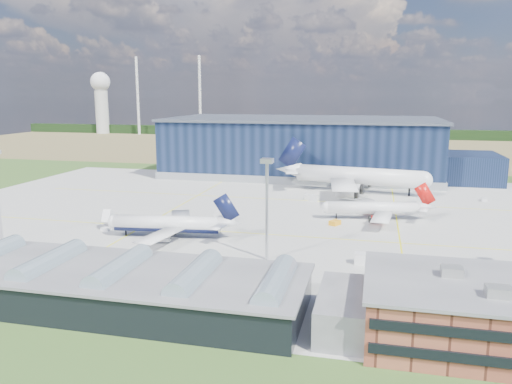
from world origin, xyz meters
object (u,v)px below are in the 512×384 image
(gse_tug_a, at_px, (151,268))
(airliner_widebody, at_px, (358,167))
(light_mast_center, at_px, (267,193))
(gse_van_b, at_px, (311,198))
(gse_van_a, at_px, (224,216))
(gse_cart_a, at_px, (484,200))
(gse_tug_b, at_px, (335,223))
(hangar, at_px, (309,149))
(car_b, at_px, (171,263))
(airliner_red, at_px, (373,201))
(gse_van_c, at_px, (366,259))
(airliner_navy, at_px, (167,216))
(car_a, at_px, (338,295))
(airstair, at_px, (111,222))

(gse_tug_a, bearing_deg, airliner_widebody, 56.46)
(light_mast_center, relative_size, gse_van_b, 4.92)
(gse_van_a, relative_size, gse_cart_a, 2.11)
(light_mast_center, bearing_deg, gse_tug_a, -149.46)
(light_mast_center, distance_m, gse_tug_b, 39.02)
(hangar, relative_size, gse_tug_b, 44.47)
(gse_cart_a, xyz_separation_m, car_b, (-80.19, -87.61, 0.04))
(light_mast_center, height_order, airliner_red, light_mast_center)
(light_mast_center, relative_size, gse_cart_a, 8.18)
(gse_van_c, bearing_deg, airliner_navy, 75.82)
(gse_tug_b, distance_m, gse_van_a, 32.43)
(gse_tug_a, xyz_separation_m, car_a, (39.64, -4.88, -0.15))
(car_a, bearing_deg, gse_tug_b, 17.69)
(airstair, bearing_deg, car_a, -30.06)
(light_mast_center, distance_m, car_a, 29.12)
(gse_tug_a, bearing_deg, airliner_navy, 93.90)
(hangar, relative_size, gse_van_c, 27.77)
(hangar, xyz_separation_m, airliner_widebody, (24.25, -40.39, -1.80))
(hangar, distance_m, car_a, 145.33)
(gse_van_a, height_order, car_a, gse_van_a)
(light_mast_center, height_order, airliner_navy, light_mast_center)
(gse_van_a, distance_m, car_b, 40.66)
(airliner_navy, xyz_separation_m, car_a, (46.43, -29.37, -5.28))
(gse_van_c, xyz_separation_m, car_b, (-41.43, -10.93, -0.60))
(light_mast_center, bearing_deg, gse_van_c, 4.97)
(airliner_widebody, bearing_deg, gse_tug_a, -102.47)
(hangar, height_order, car_a, hangar)
(gse_tug_a, height_order, gse_van_c, gse_van_c)
(hangar, distance_m, gse_tug_a, 139.17)
(gse_tug_a, distance_m, gse_van_c, 46.73)
(gse_tug_b, xyz_separation_m, gse_van_c, (9.44, -31.96, 0.55))
(gse_van_a, height_order, gse_van_c, gse_van_a)
(airliner_navy, bearing_deg, airliner_widebody, -128.95)
(gse_van_b, bearing_deg, airliner_navy, 175.51)
(hangar, relative_size, light_mast_center, 6.30)
(airliner_red, bearing_deg, gse_van_a, 4.96)
(light_mast_center, height_order, gse_tug_a, light_mast_center)
(gse_tug_b, bearing_deg, light_mast_center, -81.38)
(airliner_navy, bearing_deg, airliner_red, -155.43)
(gse_tug_b, xyz_separation_m, airstair, (-60.52, -17.87, 1.09))
(airliner_navy, xyz_separation_m, car_b, (9.60, -20.38, -5.20))
(gse_van_b, height_order, car_a, gse_van_b)
(airstair, bearing_deg, light_mast_center, -21.03)
(gse_tug_b, bearing_deg, car_a, -55.69)
(gse_van_a, relative_size, airstair, 1.06)
(gse_van_a, bearing_deg, gse_cart_a, -44.96)
(gse_tug_a, xyz_separation_m, gse_van_c, (44.24, 15.03, 0.53))
(car_a, bearing_deg, gse_van_b, 22.92)
(gse_tug_b, xyz_separation_m, gse_van_a, (-32.35, -2.24, 0.59))
(airliner_navy, xyz_separation_m, gse_van_b, (30.86, 54.16, -4.78))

